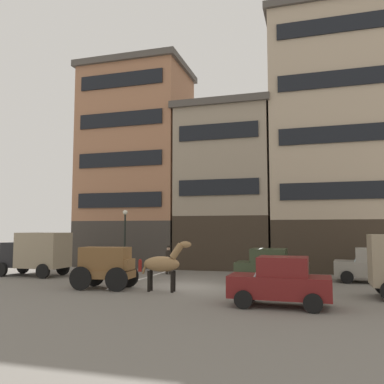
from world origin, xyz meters
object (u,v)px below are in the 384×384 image
at_px(cargo_wagon, 106,265).
at_px(pedestrian_officer, 168,259).
at_px(streetlamp_curbside, 125,232).
at_px(fire_hydrant_curbside, 140,265).
at_px(delivery_truck_far, 35,252).
at_px(sedan_parked_curb, 372,265).
at_px(sedan_dark, 271,267).
at_px(draft_horse, 164,264).
at_px(sedan_light, 280,282).

bearing_deg(cargo_wagon, pedestrian_officer, 83.03).
height_order(cargo_wagon, streetlamp_curbside, streetlamp_curbside).
distance_m(pedestrian_officer, fire_hydrant_curbside, 2.67).
distance_m(delivery_truck_far, fire_hydrant_curbside, 6.67).
distance_m(sedan_parked_curb, pedestrian_officer, 11.77).
bearing_deg(pedestrian_officer, sedan_dark, -22.85).
relative_size(draft_horse, sedan_dark, 0.63).
distance_m(cargo_wagon, draft_horse, 2.95).
bearing_deg(pedestrian_officer, sedan_light, -49.28).
relative_size(pedestrian_officer, streetlamp_curbside, 0.44).
bearing_deg(cargo_wagon, draft_horse, 0.07).
bearing_deg(pedestrian_officer, delivery_truck_far, -157.98).
distance_m(cargo_wagon, pedestrian_officer, 6.67).
height_order(cargo_wagon, sedan_parked_curb, cargo_wagon).
xyz_separation_m(draft_horse, sedan_parked_curb, (9.61, 5.93, -0.36)).
xyz_separation_m(cargo_wagon, streetlamp_curbside, (-2.43, 7.04, 1.52)).
bearing_deg(delivery_truck_far, sedan_parked_curb, 6.98).
bearing_deg(streetlamp_curbside, sedan_light, -40.40).
distance_m(sedan_light, pedestrian_officer, 11.55).
bearing_deg(draft_horse, pedestrian_officer, 107.91).
bearing_deg(draft_horse, sedan_dark, 40.17).
relative_size(cargo_wagon, draft_horse, 1.28).
height_order(draft_horse, sedan_parked_curb, draft_horse).
height_order(pedestrian_officer, streetlamp_curbside, streetlamp_curbside).
bearing_deg(sedan_light, pedestrian_officer, 130.72).
relative_size(pedestrian_officer, fire_hydrant_curbside, 2.16).
distance_m(sedan_dark, fire_hydrant_curbside, 9.85).
bearing_deg(fire_hydrant_curbside, draft_horse, -59.41).
height_order(draft_horse, delivery_truck_far, delivery_truck_far).
distance_m(draft_horse, fire_hydrant_curbside, 8.95).
distance_m(delivery_truck_far, sedan_light, 16.14).
bearing_deg(sedan_dark, sedan_parked_curb, 22.54).
xyz_separation_m(sedan_parked_curb, streetlamp_curbside, (-14.98, 1.11, 1.76)).
relative_size(delivery_truck_far, fire_hydrant_curbside, 5.28).
relative_size(cargo_wagon, sedan_light, 0.80).
relative_size(cargo_wagon, sedan_dark, 0.80).
relative_size(draft_horse, delivery_truck_far, 0.54).
xyz_separation_m(delivery_truck_far, sedan_dark, (14.22, 0.25, -0.51)).
xyz_separation_m(streetlamp_curbside, fire_hydrant_curbside, (0.85, 0.63, -2.24)).
distance_m(delivery_truck_far, pedestrian_officer, 8.16).
bearing_deg(sedan_dark, fire_hydrant_curbside, 156.95).
height_order(streetlamp_curbside, fire_hydrant_curbside, streetlamp_curbside).
bearing_deg(fire_hydrant_curbside, streetlamp_curbside, -143.21).
height_order(sedan_dark, sedan_parked_curb, same).
relative_size(draft_horse, streetlamp_curbside, 0.57).
distance_m(cargo_wagon, streetlamp_curbside, 7.60).
bearing_deg(fire_hydrant_curbside, pedestrian_officer, -23.62).
bearing_deg(sedan_dark, cargo_wagon, -152.92).
xyz_separation_m(delivery_truck_far, streetlamp_curbside, (4.32, 3.47, 1.25)).
bearing_deg(cargo_wagon, streetlamp_curbside, 109.03).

